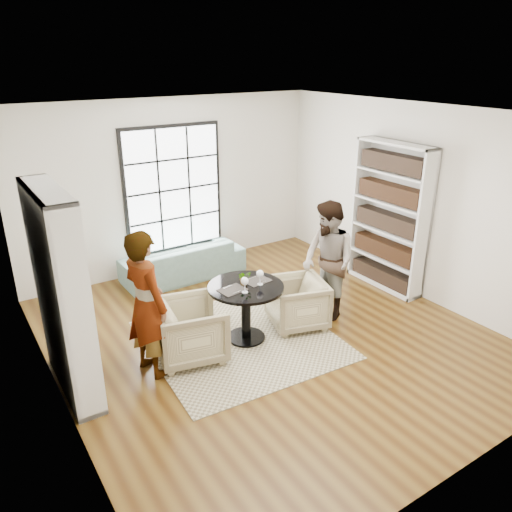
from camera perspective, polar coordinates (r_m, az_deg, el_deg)
ground at (r=7.07m, az=1.46°, el=-9.02°), size 6.00×6.00×0.00m
room_shell at (r=6.93m, az=-0.98°, el=1.89°), size 6.00×6.01×6.00m
rug at (r=6.95m, az=-1.77°, el=-9.52°), size 2.57×2.57×0.01m
pedestal_table at (r=6.70m, az=-1.16°, el=-5.15°), size 1.01×1.01×0.81m
sofa at (r=8.79m, az=-8.32°, el=-0.50°), size 2.12×0.86×0.61m
armchair_left at (r=6.47m, az=-7.48°, el=-8.41°), size 1.02×1.00×0.78m
armchair_right at (r=7.16m, az=4.67°, el=-5.38°), size 0.96×0.95×0.71m
person_left at (r=6.03m, az=-12.44°, el=-5.41°), size 0.58×0.75×1.84m
person_right at (r=7.26m, az=8.24°, el=-0.59°), size 0.74×0.91×1.75m
placemat_left at (r=6.48m, az=-2.72°, el=-3.89°), size 0.37×0.30×0.01m
placemat_right at (r=6.73m, az=0.12°, el=-2.84°), size 0.37×0.30×0.01m
cutlery_left at (r=6.48m, az=-2.72°, el=-3.83°), size 0.17×0.24×0.01m
cutlery_right at (r=6.73m, az=0.12°, el=-2.79°), size 0.17×0.24×0.01m
wine_glass_left at (r=6.35m, az=-1.29°, el=-2.94°), size 0.10×0.10×0.22m
wine_glass_right at (r=6.57m, az=0.47°, el=-2.09°), size 0.10×0.10×0.21m
flower_centerpiece at (r=6.60m, az=-1.34°, el=-2.50°), size 0.18×0.16×0.19m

